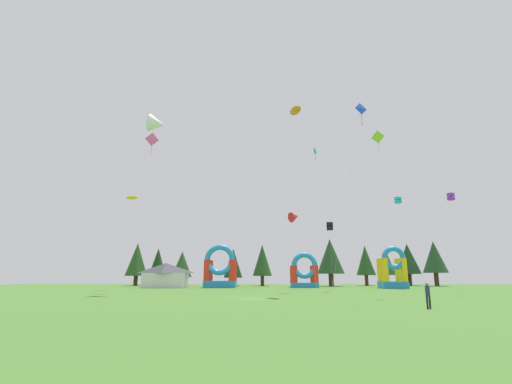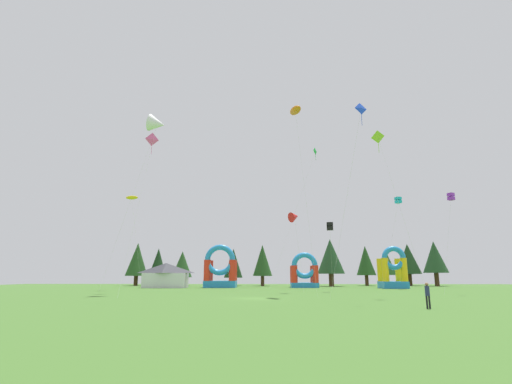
{
  "view_description": "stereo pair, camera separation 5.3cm",
  "coord_description": "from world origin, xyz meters",
  "px_view_note": "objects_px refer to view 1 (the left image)",
  "views": [
    {
      "loc": [
        1.3,
        -38.11,
        2.21
      ],
      "look_at": [
        0.0,
        10.18,
        12.75
      ],
      "focal_mm": 26.75,
      "sensor_mm": 36.0,
      "label": 1
    },
    {
      "loc": [
        1.35,
        -38.11,
        2.21
      ],
      "look_at": [
        0.0,
        10.18,
        12.75
      ],
      "focal_mm": 26.75,
      "sensor_mm": 36.0,
      "label": 2
    }
  ],
  "objects_px": {
    "kite_green_diamond": "(315,153)",
    "kite_orange_parafoil": "(295,111)",
    "kite_black_box": "(330,226)",
    "kite_blue_diamond": "(361,111)",
    "person_midfield": "(428,293)",
    "kite_purple_box": "(451,197)",
    "inflatable_red_slide": "(393,272)",
    "kite_white_delta": "(157,124)",
    "kite_lime_diamond": "(378,139)",
    "inflatable_yellow_castle": "(304,274)",
    "kite_cyan_box": "(398,200)",
    "kite_pink_diamond": "(152,140)",
    "kite_red_delta": "(295,217)",
    "festival_tent": "(166,275)",
    "inflatable_orange_dome": "(220,272)",
    "kite_yellow_parafoil": "(132,198)"
  },
  "relations": [
    {
      "from": "kite_yellow_parafoil",
      "to": "person_midfield",
      "type": "xyz_separation_m",
      "value": [
        32.46,
        -32.52,
        -13.34
      ]
    },
    {
      "from": "kite_green_diamond",
      "to": "kite_lime_diamond",
      "type": "height_order",
      "value": "kite_green_diamond"
    },
    {
      "from": "kite_black_box",
      "to": "kite_purple_box",
      "type": "height_order",
      "value": "kite_purple_box"
    },
    {
      "from": "kite_blue_diamond",
      "to": "kite_white_delta",
      "type": "xyz_separation_m",
      "value": [
        -23.52,
        13.31,
        4.44
      ]
    },
    {
      "from": "kite_pink_diamond",
      "to": "inflatable_yellow_castle",
      "type": "distance_m",
      "value": 35.51
    },
    {
      "from": "kite_red_delta",
      "to": "person_midfield",
      "type": "relative_size",
      "value": 6.23
    },
    {
      "from": "kite_lime_diamond",
      "to": "festival_tent",
      "type": "relative_size",
      "value": 2.41
    },
    {
      "from": "festival_tent",
      "to": "kite_pink_diamond",
      "type": "bearing_deg",
      "value": -84.83
    },
    {
      "from": "kite_green_diamond",
      "to": "kite_red_delta",
      "type": "xyz_separation_m",
      "value": [
        -5.03,
        -14.59,
        -13.72
      ]
    },
    {
      "from": "kite_blue_diamond",
      "to": "kite_purple_box",
      "type": "bearing_deg",
      "value": 42.95
    },
    {
      "from": "kite_green_diamond",
      "to": "kite_purple_box",
      "type": "distance_m",
      "value": 26.26
    },
    {
      "from": "kite_yellow_parafoil",
      "to": "inflatable_red_slide",
      "type": "relative_size",
      "value": 2.1
    },
    {
      "from": "kite_lime_diamond",
      "to": "inflatable_yellow_castle",
      "type": "relative_size",
      "value": 2.89
    },
    {
      "from": "kite_blue_diamond",
      "to": "festival_tent",
      "type": "distance_m",
      "value": 46.69
    },
    {
      "from": "inflatable_yellow_castle",
      "to": "inflatable_red_slide",
      "type": "xyz_separation_m",
      "value": [
        14.69,
        -3.83,
        0.38
      ]
    },
    {
      "from": "kite_white_delta",
      "to": "kite_purple_box",
      "type": "xyz_separation_m",
      "value": [
        37.25,
        -0.53,
        -10.24
      ]
    },
    {
      "from": "kite_green_diamond",
      "to": "kite_black_box",
      "type": "bearing_deg",
      "value": -89.38
    },
    {
      "from": "kite_red_delta",
      "to": "person_midfield",
      "type": "height_order",
      "value": "kite_red_delta"
    },
    {
      "from": "kite_red_delta",
      "to": "kite_blue_diamond",
      "type": "bearing_deg",
      "value": -72.79
    },
    {
      "from": "kite_blue_diamond",
      "to": "kite_pink_diamond",
      "type": "bearing_deg",
      "value": 145.25
    },
    {
      "from": "kite_black_box",
      "to": "kite_cyan_box",
      "type": "bearing_deg",
      "value": 41.38
    },
    {
      "from": "kite_black_box",
      "to": "person_midfield",
      "type": "distance_m",
      "value": 28.05
    },
    {
      "from": "kite_yellow_parafoil",
      "to": "kite_orange_parafoil",
      "type": "height_order",
      "value": "kite_orange_parafoil"
    },
    {
      "from": "person_midfield",
      "to": "kite_blue_diamond",
      "type": "bearing_deg",
      "value": -67.75
    },
    {
      "from": "kite_yellow_parafoil",
      "to": "kite_lime_diamond",
      "type": "xyz_separation_m",
      "value": [
        34.35,
        -18.22,
        2.93
      ]
    },
    {
      "from": "kite_purple_box",
      "to": "inflatable_red_slide",
      "type": "relative_size",
      "value": 1.72
    },
    {
      "from": "kite_green_diamond",
      "to": "person_midfield",
      "type": "xyz_separation_m",
      "value": [
        2.04,
        -38.51,
        -22.57
      ]
    },
    {
      "from": "kite_white_delta",
      "to": "kite_orange_parafoil",
      "type": "bearing_deg",
      "value": -8.7
    },
    {
      "from": "inflatable_yellow_castle",
      "to": "kite_cyan_box",
      "type": "bearing_deg",
      "value": -15.31
    },
    {
      "from": "kite_cyan_box",
      "to": "inflatable_orange_dome",
      "type": "bearing_deg",
      "value": 172.51
    },
    {
      "from": "kite_yellow_parafoil",
      "to": "inflatable_orange_dome",
      "type": "bearing_deg",
      "value": 39.75
    },
    {
      "from": "kite_red_delta",
      "to": "kite_lime_diamond",
      "type": "xyz_separation_m",
      "value": [
        8.95,
        -9.62,
        7.42
      ]
    },
    {
      "from": "inflatable_yellow_castle",
      "to": "inflatable_red_slide",
      "type": "distance_m",
      "value": 15.18
    },
    {
      "from": "kite_orange_parafoil",
      "to": "inflatable_red_slide",
      "type": "xyz_separation_m",
      "value": [
        17.79,
        22.49,
        -19.58
      ]
    },
    {
      "from": "kite_purple_box",
      "to": "inflatable_red_slide",
      "type": "xyz_separation_m",
      "value": [
        -1.29,
        20.24,
        -8.95
      ]
    },
    {
      "from": "kite_white_delta",
      "to": "person_midfield",
      "type": "bearing_deg",
      "value": -38.66
    },
    {
      "from": "kite_lime_diamond",
      "to": "person_midfield",
      "type": "bearing_deg",
      "value": -97.5
    },
    {
      "from": "kite_green_diamond",
      "to": "kite_black_box",
      "type": "relative_size",
      "value": 2.57
    },
    {
      "from": "kite_lime_diamond",
      "to": "festival_tent",
      "type": "xyz_separation_m",
      "value": [
        -30.7,
        27.56,
        -15.13
      ]
    },
    {
      "from": "kite_blue_diamond",
      "to": "kite_purple_box",
      "type": "distance_m",
      "value": 19.63
    },
    {
      "from": "kite_red_delta",
      "to": "kite_purple_box",
      "type": "xyz_separation_m",
      "value": [
        18.98,
        -4.18,
        1.77
      ]
    },
    {
      "from": "kite_green_diamond",
      "to": "kite_orange_parafoil",
      "type": "height_order",
      "value": "kite_green_diamond"
    },
    {
      "from": "kite_purple_box",
      "to": "kite_cyan_box",
      "type": "bearing_deg",
      "value": 88.97
    },
    {
      "from": "kite_red_delta",
      "to": "kite_purple_box",
      "type": "height_order",
      "value": "kite_purple_box"
    },
    {
      "from": "kite_red_delta",
      "to": "person_midfield",
      "type": "bearing_deg",
      "value": -73.54
    },
    {
      "from": "kite_black_box",
      "to": "kite_blue_diamond",
      "type": "bearing_deg",
      "value": -89.73
    },
    {
      "from": "festival_tent",
      "to": "kite_black_box",
      "type": "bearing_deg",
      "value": -29.16
    },
    {
      "from": "kite_orange_parafoil",
      "to": "kite_purple_box",
      "type": "distance_m",
      "value": 21.96
    },
    {
      "from": "inflatable_orange_dome",
      "to": "kite_green_diamond",
      "type": "bearing_deg",
      "value": -16.11
    },
    {
      "from": "person_midfield",
      "to": "kite_purple_box",
      "type": "bearing_deg",
      "value": -113.46
    }
  ]
}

